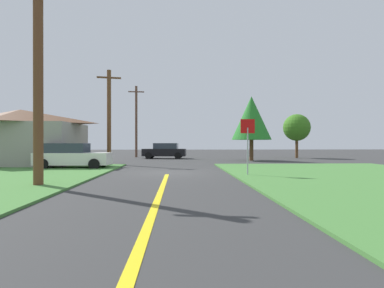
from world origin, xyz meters
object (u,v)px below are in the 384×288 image
at_px(car_approaching_junction, 165,151).
at_px(utility_pole_far, 136,120).
at_px(utility_pole_near, 38,80).
at_px(barn, 20,138).
at_px(parked_car_near_building, 72,156).
at_px(oak_tree_left, 251,118).
at_px(stop_sign, 248,137).
at_px(pine_tree_center, 297,128).
at_px(utility_pole_mid, 109,116).

relative_size(car_approaching_junction, utility_pole_far, 0.57).
height_order(car_approaching_junction, utility_pole_far, utility_pole_far).
xyz_separation_m(car_approaching_junction, utility_pole_near, (-3.77, -21.07, 3.18)).
height_order(utility_pole_far, barn, utility_pole_far).
bearing_deg(utility_pole_far, utility_pole_near, -90.83).
bearing_deg(car_approaching_junction, barn, 51.11).
height_order(car_approaching_junction, utility_pole_near, utility_pole_near).
distance_m(utility_pole_far, barn, 14.86).
distance_m(parked_car_near_building, oak_tree_left, 16.39).
bearing_deg(oak_tree_left, stop_sign, -103.96).
xyz_separation_m(stop_sign, parked_car_near_building, (-10.20, 4.97, -1.15)).
bearing_deg(pine_tree_center, utility_pole_far, 171.52).
xyz_separation_m(parked_car_near_building, utility_pole_far, (1.91, 16.01, 3.43)).
height_order(stop_sign, utility_pole_mid, utility_pole_mid).
bearing_deg(parked_car_near_building, utility_pole_mid, 69.59).
bearing_deg(utility_pole_far, utility_pole_mid, -91.98).
relative_size(utility_pole_near, utility_pole_mid, 1.08).
bearing_deg(stop_sign, utility_pole_near, 24.12).
distance_m(car_approaching_junction, utility_pole_far, 5.82).
distance_m(stop_sign, utility_pole_far, 22.67).
bearing_deg(pine_tree_center, stop_sign, -117.36).
bearing_deg(utility_pole_mid, pine_tree_center, 27.58).
distance_m(pine_tree_center, barn, 26.52).
relative_size(utility_pole_mid, oak_tree_left, 1.20).
xyz_separation_m(stop_sign, utility_pole_near, (-8.64, -3.33, 2.03)).
xyz_separation_m(stop_sign, barn, (-14.84, 7.81, 0.07)).
bearing_deg(utility_pole_far, parked_car_near_building, -96.81).
height_order(utility_pole_near, utility_pole_mid, utility_pole_near).
bearing_deg(barn, car_approaching_junction, 44.89).
bearing_deg(oak_tree_left, barn, -162.40).
relative_size(utility_pole_mid, utility_pole_far, 0.88).
bearing_deg(utility_pole_mid, car_approaching_junction, 66.71).
bearing_deg(parked_car_near_building, oak_tree_left, 33.18).
bearing_deg(utility_pole_mid, utility_pole_far, 88.02).
bearing_deg(car_approaching_junction, stop_sign, 111.57).
height_order(utility_pole_mid, barn, utility_pole_mid).
bearing_deg(parked_car_near_building, utility_pole_far, 83.95).
bearing_deg(parked_car_near_building, barn, 149.22).
relative_size(utility_pole_far, barn, 0.99).
distance_m(car_approaching_junction, utility_pole_near, 21.64).
xyz_separation_m(utility_pole_near, utility_pole_mid, (-0.07, 12.15, -0.27)).
xyz_separation_m(utility_pole_far, barn, (-6.55, -13.16, -2.20)).
relative_size(parked_car_near_building, utility_pole_near, 0.59).
bearing_deg(utility_pole_far, stop_sign, -68.44).
relative_size(parked_car_near_building, oak_tree_left, 0.76).
height_order(car_approaching_junction, parked_car_near_building, same).
bearing_deg(stop_sign, barn, -24.73).
distance_m(oak_tree_left, pine_tree_center, 7.75).
xyz_separation_m(utility_pole_near, oak_tree_left, (12.02, 16.92, -0.03)).
relative_size(car_approaching_junction, utility_pole_mid, 0.65).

